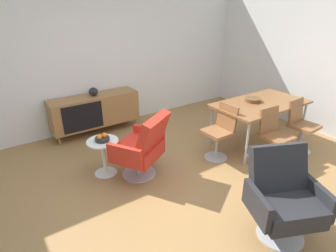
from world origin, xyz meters
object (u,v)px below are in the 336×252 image
sideboard (95,110)px  lounge_chair_red (142,146)px  dining_chair_front_left (274,134)px  dining_chair_near_window (221,130)px  dining_chair_front_right (301,124)px  fruit_bowl (102,138)px  dining_table (260,105)px  side_table_round (104,153)px  armchair_black_shell (284,196)px  vase_cobalt (93,92)px  wooden_bowl_on_table (253,100)px

sideboard → lounge_chair_red: lounge_chair_red is taller
dining_chair_front_left → lounge_chair_red: 1.96m
dining_chair_near_window → dining_chair_front_right: (1.24, -0.56, 0.00)m
dining_chair_near_window → fruit_bowl: bearing=160.8°
dining_table → side_table_round: bearing=167.1°
side_table_round → fruit_bowl: 0.23m
dining_chair_front_left → dining_chair_front_right: same height
dining_table → lounge_chair_red: bearing=173.9°
dining_table → armchair_black_shell: (-1.48, -1.52, -0.23)m
dining_chair_near_window → side_table_round: 1.78m
dining_chair_front_right → dining_table: bearing=121.8°
dining_chair_front_right → lounge_chair_red: 2.61m
lounge_chair_red → armchair_black_shell: 1.87m
dining_table → armchair_black_shell: armchair_black_shell is taller
dining_chair_near_window → lounge_chair_red: size_ratio=0.90×
dining_chair_near_window → lounge_chair_red: 1.28m
vase_cobalt → dining_chair_near_window: 2.37m
wooden_bowl_on_table → lounge_chair_red: lounge_chair_red is taller
vase_cobalt → sideboard: bearing=-169.6°
sideboard → dining_chair_near_window: bearing=-57.6°
dining_table → dining_chair_front_right: dining_chair_front_right is taller
sideboard → side_table_round: size_ratio=3.08×
armchair_black_shell → dining_chair_near_window: bearing=68.7°
wooden_bowl_on_table → lounge_chair_red: bearing=176.7°
vase_cobalt → dining_chair_front_left: (1.79, -2.55, -0.32)m
wooden_bowl_on_table → vase_cobalt: bearing=137.8°
dining_chair_near_window → dining_chair_front_left: bearing=-45.9°
dining_table → dining_chair_front_left: (-0.35, -0.56, -0.23)m
dining_chair_front_right → side_table_round: dining_chair_front_right is taller
vase_cobalt → dining_chair_front_right: size_ratio=0.19×
lounge_chair_red → dining_chair_front_right: bearing=-17.6°
vase_cobalt → dining_table: vase_cobalt is taller
vase_cobalt → dining_chair_near_window: bearing=-57.9°
dining_table → wooden_bowl_on_table: (-0.07, 0.11, 0.07)m
lounge_chair_red → fruit_bowl: bearing=139.8°
sideboard → fruit_bowl: bearing=-106.6°
sideboard → dining_chair_front_right: dining_chair_front_right is taller
dining_chair_near_window → dining_chair_front_left: size_ratio=1.00×
vase_cobalt → dining_chair_front_left: bearing=-54.9°
sideboard → dining_chair_near_window: 2.35m
lounge_chair_red → fruit_bowl: size_ratio=4.73×
dining_table → dining_chair_front_right: (0.35, -0.56, -0.23)m
wooden_bowl_on_table → side_table_round: bearing=169.3°
vase_cobalt → fruit_bowl: size_ratio=0.83×
dining_chair_near_window → dining_table: bearing=-0.0°
sideboard → vase_cobalt: size_ratio=9.63×
wooden_bowl_on_table → dining_chair_near_window: (-0.82, -0.11, -0.30)m
sideboard → dining_table: bearing=-42.8°
vase_cobalt → fruit_bowl: vase_cobalt is taller
dining_chair_front_left → armchair_black_shell: (-1.13, -0.96, -0.00)m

